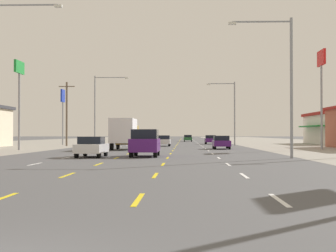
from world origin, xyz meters
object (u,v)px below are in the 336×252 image
(pole_sign_left_row_2, at_px, (63,103))
(streetlight_right_row_1, at_px, (232,108))
(sedan_inner_right_distant_a, at_px, (188,138))
(streetlight_right_row_0, at_px, (285,76))
(sedan_far_right_farther, at_px, (210,139))
(pole_sign_left_row_1, at_px, (19,81))
(streetlight_left_row_0, at_px, (2,67))
(sedan_far_right_midfar, at_px, (221,142))
(sedan_inner_left_nearest, at_px, (92,146))
(pole_sign_right_row_1, at_px, (321,72))
(streetlight_left_row_1, at_px, (99,104))
(sedan_center_turn_far, at_px, (164,141))
(suv_center_turn_near, at_px, (145,142))
(sedan_inner_left_farthest, at_px, (151,139))
(box_truck_inner_left_mid, at_px, (124,132))

(pole_sign_left_row_2, height_order, streetlight_right_row_1, streetlight_right_row_1)
(sedan_inner_right_distant_a, distance_m, streetlight_right_row_0, 76.82)
(sedan_far_right_farther, xyz_separation_m, sedan_inner_right_distant_a, (-3.52, 26.82, 0.00))
(pole_sign_left_row_1, xyz_separation_m, streetlight_left_row_0, (4.50, -17.63, -0.85))
(sedan_far_right_midfar, bearing_deg, streetlight_left_row_0, -127.46)
(sedan_inner_left_nearest, xyz_separation_m, sedan_far_right_farther, (10.88, 48.10, 0.00))
(sedan_far_right_midfar, height_order, pole_sign_right_row_1, pole_sign_right_row_1)
(pole_sign_left_row_2, bearing_deg, streetlight_left_row_1, -30.40)
(sedan_center_turn_far, height_order, pole_sign_left_row_2, pole_sign_left_row_2)
(pole_sign_right_row_1, bearing_deg, sedan_inner_left_nearest, -139.02)
(pole_sign_left_row_2, xyz_separation_m, pole_sign_right_row_1, (33.09, -23.32, 1.79))
(sedan_far_right_midfar, bearing_deg, pole_sign_left_row_2, 136.53)
(streetlight_right_row_0, bearing_deg, streetlight_left_row_0, 180.00)
(suv_center_turn_near, relative_size, pole_sign_left_row_1, 0.53)
(sedan_inner_left_farthest, bearing_deg, box_truck_inner_left_mid, -90.16)
(sedan_far_right_midfar, relative_size, sedan_inner_right_distant_a, 1.00)
(sedan_inner_left_farthest, height_order, streetlight_right_row_1, streetlight_right_row_1)
(pole_sign_left_row_1, height_order, pole_sign_left_row_2, pole_sign_left_row_1)
(sedan_center_turn_far, distance_m, pole_sign_left_row_2, 18.62)
(sedan_center_turn_far, xyz_separation_m, sedan_far_right_farther, (7.09, 14.57, 0.00))
(streetlight_right_row_1, bearing_deg, streetlight_right_row_0, -90.03)
(streetlight_left_row_0, bearing_deg, streetlight_right_row_1, 63.90)
(box_truck_inner_left_mid, relative_size, sedan_far_right_farther, 1.60)
(suv_center_turn_near, xyz_separation_m, streetlight_right_row_0, (9.66, -2.46, 4.53))
(box_truck_inner_left_mid, height_order, streetlight_right_row_0, streetlight_right_row_0)
(pole_sign_left_row_1, bearing_deg, sedan_far_right_midfar, 10.91)
(sedan_inner_left_nearest, height_order, streetlight_right_row_1, streetlight_right_row_1)
(sedan_inner_left_farthest, relative_size, streetlight_right_row_0, 0.47)
(box_truck_inner_left_mid, bearing_deg, sedan_far_right_midfar, 15.07)
(suv_center_turn_near, bearing_deg, sedan_far_right_farther, 81.40)
(sedan_far_right_farther, bearing_deg, sedan_far_right_midfar, -90.45)
(box_truck_inner_left_mid, height_order, sedan_inner_right_distant_a, box_truck_inner_left_mid)
(pole_sign_left_row_1, distance_m, streetlight_left_row_0, 18.21)
(box_truck_inner_left_mid, distance_m, sedan_far_right_farther, 32.49)
(sedan_center_turn_far, distance_m, streetlight_right_row_1, 11.60)
(sedan_inner_left_nearest, xyz_separation_m, box_truck_inner_left_mid, (0.31, 17.40, 1.08))
(sedan_inner_left_farthest, relative_size, streetlight_left_row_1, 0.44)
(pole_sign_right_row_1, distance_m, streetlight_left_row_1, 33.52)
(pole_sign_left_row_2, distance_m, streetlight_right_row_0, 50.08)
(sedan_center_turn_far, distance_m, sedan_far_right_farther, 16.20)
(box_truck_inner_left_mid, bearing_deg, streetlight_left_row_1, 106.69)
(sedan_inner_left_nearest, height_order, sedan_far_right_farther, same)
(sedan_inner_left_farthest, xyz_separation_m, streetlight_right_row_0, (12.99, -59.23, 4.80))
(pole_sign_left_row_1, bearing_deg, sedan_inner_left_nearest, -57.01)
(box_truck_inner_left_mid, xyz_separation_m, streetlight_left_row_0, (-6.27, -18.91, 4.43))
(pole_sign_left_row_2, height_order, streetlight_left_row_1, streetlight_left_row_1)
(suv_center_turn_near, relative_size, box_truck_inner_left_mid, 0.68)
(sedan_far_right_farther, height_order, pole_sign_right_row_1, pole_sign_right_row_1)
(sedan_inner_left_farthest, height_order, streetlight_left_row_0, streetlight_left_row_0)
(pole_sign_left_row_1, bearing_deg, streetlight_left_row_0, -75.69)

